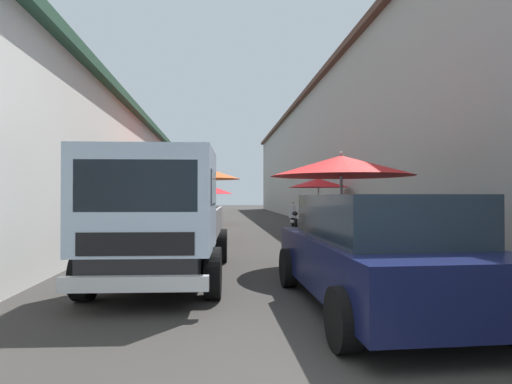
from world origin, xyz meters
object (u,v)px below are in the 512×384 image
(fruit_stall_mid_lane, at_px, (207,192))
(plastic_stool, at_px, (363,236))
(parked_scooter, at_px, (294,217))
(delivery_truck, at_px, (159,221))
(vendor_by_crates, at_px, (175,206))
(hatchback_car, at_px, (376,251))
(fruit_stall_far_right, at_px, (318,193))
(fruit_stall_near_left, at_px, (162,187))
(fruit_stall_far_left, at_px, (341,178))
(fruit_stall_near_right, at_px, (203,186))

(fruit_stall_mid_lane, relative_size, plastic_stool, 6.20)
(parked_scooter, height_order, plastic_stool, parked_scooter)
(delivery_truck, distance_m, vendor_by_crates, 13.11)
(hatchback_car, bearing_deg, fruit_stall_far_right, -10.24)
(fruit_stall_near_left, relative_size, vendor_by_crates, 1.49)
(delivery_truck, relative_size, plastic_stool, 11.49)
(fruit_stall_mid_lane, relative_size, delivery_truck, 0.54)
(fruit_stall_mid_lane, bearing_deg, vendor_by_crates, 124.21)
(vendor_by_crates, xyz_separation_m, plastic_stool, (-8.70, -6.04, -0.63))
(fruit_stall_far_right, height_order, fruit_stall_mid_lane, fruit_stall_far_right)
(fruit_stall_near_left, bearing_deg, vendor_by_crates, 1.07)
(delivery_truck, bearing_deg, hatchback_car, -116.27)
(fruit_stall_mid_lane, relative_size, vendor_by_crates, 1.64)
(fruit_stall_far_left, xyz_separation_m, parked_scooter, (10.41, -1.08, -1.32))
(fruit_stall_far_left, distance_m, vendor_by_crates, 12.68)
(fruit_stall_near_right, bearing_deg, fruit_stall_far_left, -148.65)
(fruit_stall_near_left, bearing_deg, delivery_truck, -172.41)
(vendor_by_crates, bearing_deg, hatchback_car, -164.40)
(fruit_stall_near_right, relative_size, plastic_stool, 5.41)
(fruit_stall_near_left, bearing_deg, fruit_stall_far_right, -85.24)
(delivery_truck, relative_size, vendor_by_crates, 3.04)
(fruit_stall_near_right, bearing_deg, fruit_stall_mid_lane, 0.87)
(vendor_by_crates, distance_m, parked_scooter, 5.71)
(parked_scooter, bearing_deg, fruit_stall_far_left, 174.05)
(fruit_stall_far_right, relative_size, parked_scooter, 1.34)
(fruit_stall_near_right, distance_m, parked_scooter, 7.11)
(hatchback_car, relative_size, delivery_truck, 0.79)
(fruit_stall_near_left, distance_m, fruit_stall_far_left, 7.98)
(fruit_stall_far_left, bearing_deg, parked_scooter, -5.95)
(hatchback_car, bearing_deg, vendor_by_crates, 15.60)
(fruit_stall_far_right, xyz_separation_m, vendor_by_crates, (4.67, 5.82, -0.59))
(fruit_stall_far_right, bearing_deg, fruit_stall_mid_lane, 37.24)
(fruit_stall_far_right, distance_m, parked_scooter, 3.42)
(fruit_stall_far_left, height_order, hatchback_car, fruit_stall_far_left)
(fruit_stall_near_left, xyz_separation_m, parked_scooter, (3.70, -5.41, -1.29))
(fruit_stall_near_right, bearing_deg, vendor_by_crates, 12.59)
(parked_scooter, bearing_deg, plastic_stool, -175.74)
(fruit_stall_mid_lane, height_order, plastic_stool, fruit_stall_mid_lane)
(hatchback_car, relative_size, plastic_stool, 9.04)
(fruit_stall_far_left, distance_m, delivery_truck, 3.56)
(fruit_stall_mid_lane, bearing_deg, fruit_stall_far_left, -167.21)
(fruit_stall_far_left, xyz_separation_m, vendor_by_crates, (11.86, 4.42, -0.82))
(fruit_stall_far_right, height_order, fruit_stall_near_right, fruit_stall_near_right)
(fruit_stall_far_right, xyz_separation_m, fruit_stall_near_left, (-0.48, 5.72, 0.19))
(parked_scooter, relative_size, plastic_stool, 3.89)
(fruit_stall_mid_lane, relative_size, hatchback_car, 0.69)
(fruit_stall_far_left, bearing_deg, hatchback_car, 171.86)
(hatchback_car, relative_size, vendor_by_crates, 2.39)
(vendor_by_crates, relative_size, parked_scooter, 0.97)
(fruit_stall_near_left, relative_size, parked_scooter, 1.45)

